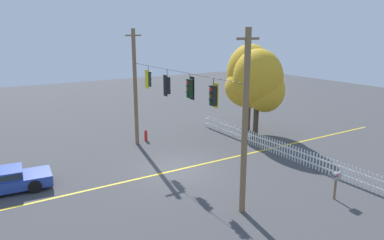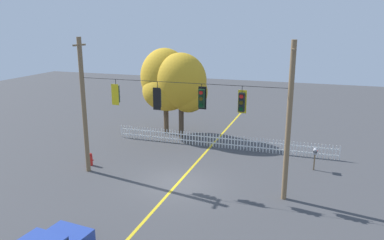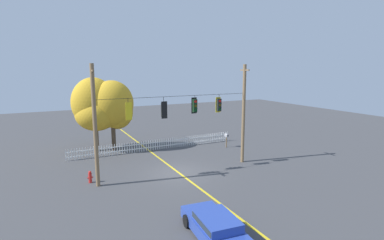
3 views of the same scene
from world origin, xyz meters
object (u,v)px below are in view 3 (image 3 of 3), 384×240
object	(u,v)px
parked_car	(216,227)
fire_hydrant	(90,177)
traffic_signal_eastbound_side	(219,105)
traffic_signal_southbound_primary	(195,106)
autumn_maple_mid	(114,106)
traffic_signal_northbound_secondary	(128,111)
traffic_signal_northbound_primary	(164,110)
autumn_maple_near_fence	(95,107)
roadside_mailbox	(227,136)

from	to	relation	value
parked_car	fire_hydrant	xyz separation A→B (m)	(-4.06, 9.71, -0.20)
traffic_signal_eastbound_side	fire_hydrant	world-z (taller)	traffic_signal_eastbound_side
traffic_signal_southbound_primary	fire_hydrant	world-z (taller)	traffic_signal_southbound_primary
autumn_maple_mid	fire_hydrant	world-z (taller)	autumn_maple_mid
traffic_signal_eastbound_side	autumn_maple_mid	bearing A→B (deg)	125.91
traffic_signal_eastbound_side	autumn_maple_mid	world-z (taller)	autumn_maple_mid
traffic_signal_northbound_secondary	traffic_signal_southbound_primary	world-z (taller)	same
traffic_signal_northbound_primary	autumn_maple_near_fence	size ratio (longest dim) A/B	0.22
traffic_signal_southbound_primary	traffic_signal_eastbound_side	world-z (taller)	same
autumn_maple_near_fence	roadside_mailbox	world-z (taller)	autumn_maple_near_fence
parked_car	roadside_mailbox	distance (m)	16.30
autumn_maple_near_fence	fire_hydrant	bearing A→B (deg)	-102.54
traffic_signal_southbound_primary	parked_car	bearing A→B (deg)	-111.34
traffic_signal_eastbound_side	autumn_maple_near_fence	size ratio (longest dim) A/B	0.20
autumn_maple_near_fence	traffic_signal_eastbound_side	bearing A→B (deg)	-48.97
autumn_maple_mid	roadside_mailbox	xyz separation A→B (m)	(9.92, -4.05, -3.04)
traffic_signal_northbound_primary	traffic_signal_eastbound_side	bearing A→B (deg)	0.24
traffic_signal_southbound_primary	autumn_maple_near_fence	bearing A→B (deg)	122.52
traffic_signal_southbound_primary	traffic_signal_eastbound_side	size ratio (longest dim) A/B	0.97
traffic_signal_northbound_primary	fire_hydrant	size ratio (longest dim) A/B	1.85
traffic_signal_northbound_secondary	parked_car	size ratio (longest dim) A/B	0.30
autumn_maple_near_fence	roadside_mailbox	size ratio (longest dim) A/B	5.04
traffic_signal_eastbound_side	fire_hydrant	size ratio (longest dim) A/B	1.71
autumn_maple_mid	fire_hydrant	size ratio (longest dim) A/B	8.03
parked_car	traffic_signal_northbound_primary	bearing A→B (deg)	83.52
traffic_signal_northbound_secondary	fire_hydrant	distance (m)	5.21
traffic_signal_eastbound_side	autumn_maple_mid	distance (m)	10.60
autumn_maple_near_fence	autumn_maple_mid	distance (m)	1.65
traffic_signal_northbound_secondary	parked_car	world-z (taller)	traffic_signal_northbound_secondary
autumn_maple_near_fence	parked_car	bearing A→B (deg)	-82.81
parked_car	roadside_mailbox	bearing A→B (deg)	55.29
traffic_signal_southbound_primary	roadside_mailbox	distance (m)	8.29
traffic_signal_eastbound_side	roadside_mailbox	xyz separation A→B (m)	(3.72, 4.51, -3.77)
traffic_signal_northbound_primary	parked_car	xyz separation A→B (m)	(-1.01, -8.86, -4.18)
roadside_mailbox	autumn_maple_near_fence	bearing A→B (deg)	158.85
autumn_maple_near_fence	traffic_signal_northbound_primary	bearing A→B (deg)	-70.08
traffic_signal_eastbound_side	autumn_maple_near_fence	xyz separation A→B (m)	(-7.81, 8.97, -0.79)
traffic_signal_southbound_primary	traffic_signal_eastbound_side	bearing A→B (deg)	-0.00
traffic_signal_southbound_primary	autumn_maple_mid	bearing A→B (deg)	115.67
traffic_signal_northbound_secondary	autumn_maple_near_fence	xyz separation A→B (m)	(-0.74, 8.99, -0.77)
traffic_signal_eastbound_side	roadside_mailbox	bearing A→B (deg)	50.49
traffic_signal_northbound_secondary	traffic_signal_southbound_primary	xyz separation A→B (m)	(4.97, 0.02, 0.08)
traffic_signal_eastbound_side	autumn_maple_near_fence	distance (m)	11.92
traffic_signal_northbound_secondary	parked_car	xyz separation A→B (m)	(1.51, -8.86, -4.26)
traffic_signal_northbound_primary	autumn_maple_mid	distance (m)	8.77
traffic_signal_eastbound_side	fire_hydrant	bearing A→B (deg)	175.04
fire_hydrant	traffic_signal_eastbound_side	bearing A→B (deg)	-4.96
fire_hydrant	parked_car	bearing A→B (deg)	-67.31
traffic_signal_southbound_primary	parked_car	world-z (taller)	traffic_signal_southbound_primary
autumn_maple_near_fence	traffic_signal_northbound_secondary	bearing A→B (deg)	-85.27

